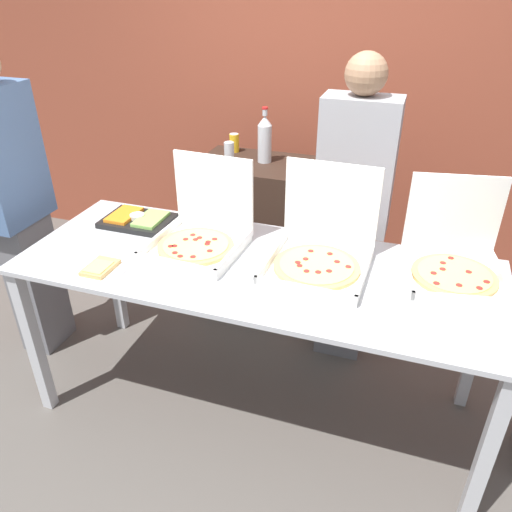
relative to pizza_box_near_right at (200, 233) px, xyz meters
name	(u,v)px	position (x,y,z in m)	size (l,w,h in m)	color
ground_plane	(256,403)	(0.32, -0.09, -1.00)	(16.00, 16.00, 0.00)	#514C47
brick_wall_behind	(333,90)	(0.32, 1.61, 0.40)	(10.00, 0.06, 2.80)	brown
buffet_table	(256,284)	(0.32, -0.09, -0.18)	(2.30, 0.86, 0.92)	#B7BABF
pizza_box_near_right	(200,233)	(0.00, 0.00, 0.00)	(0.45, 0.47, 0.43)	white
pizza_box_far_right	(320,251)	(0.61, 0.01, 0.00)	(0.47, 0.48, 0.45)	white
pizza_box_far_left	(454,261)	(1.21, 0.12, 0.00)	(0.50, 0.51, 0.43)	white
paper_plate_front_left	(100,268)	(-0.35, -0.37, -0.07)	(0.24, 0.24, 0.03)	white
veggie_tray	(138,220)	(-0.44, 0.13, -0.05)	(0.37, 0.27, 0.05)	black
sideboard_podium	(256,234)	(-0.02, 0.93, -0.47)	(0.74, 0.51, 1.06)	black
soda_bottle	(265,139)	(0.03, 0.96, 0.21)	(0.09, 0.09, 0.35)	#B7BCC1
soda_can_silver	(229,151)	(-0.19, 0.90, 0.12)	(0.07, 0.07, 0.12)	silver
soda_can_colored	(234,143)	(-0.23, 1.08, 0.12)	(0.07, 0.07, 0.12)	gold
person_guest_plaid	(351,214)	(0.67, 0.55, -0.04)	(0.40, 0.22, 1.81)	slate
person_guest_cap	(16,207)	(-1.16, 0.01, -0.03)	(0.22, 0.40, 1.84)	slate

